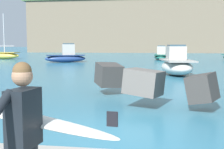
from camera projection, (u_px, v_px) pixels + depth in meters
ground_plane at (116, 133)px, 7.36m from camera, size 400.00×400.00×0.00m
breakwater_jetty at (177, 80)px, 9.29m from camera, size 30.92×8.54×2.77m
surfer_with_board at (27, 130)px, 3.16m from camera, size 2.12×1.28×1.78m
boat_near_left at (161, 55)px, 41.59m from camera, size 2.11×4.42×1.98m
boat_near_centre at (177, 65)px, 21.06m from camera, size 2.69×4.47×2.15m
boat_near_right at (2, 55)px, 43.31m from camera, size 5.52×2.29×6.55m
boat_mid_centre at (66, 56)px, 35.72m from camera, size 5.07×3.28×2.28m
headland_bluff at (210, 27)px, 90.37m from camera, size 101.05×42.97×14.46m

